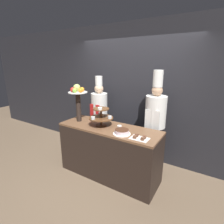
% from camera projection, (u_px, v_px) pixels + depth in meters
% --- Properties ---
extents(ground_plane, '(14.00, 14.00, 0.00)m').
position_uv_depth(ground_plane, '(99.00, 183.00, 3.03)').
color(ground_plane, brown).
extents(wall_back, '(10.00, 0.06, 2.80)m').
position_uv_depth(wall_back, '(133.00, 93.00, 3.68)').
color(wall_back, '#232328').
rests_on(wall_back, ground_plane).
extents(buffet_counter, '(1.81, 0.63, 0.94)m').
position_uv_depth(buffet_counter, '(109.00, 152.00, 3.16)').
color(buffet_counter, black).
rests_on(buffet_counter, ground_plane).
extents(tiered_stand, '(0.43, 0.43, 0.36)m').
position_uv_depth(tiered_stand, '(101.00, 116.00, 3.06)').
color(tiered_stand, brown).
rests_on(tiered_stand, buffet_counter).
extents(fruit_pedestal, '(0.35, 0.35, 0.70)m').
position_uv_depth(fruit_pedestal, '(78.00, 97.00, 3.24)').
color(fruit_pedestal, '#2D231E').
rests_on(fruit_pedestal, buffet_counter).
extents(cake_round, '(0.28, 0.28, 0.07)m').
position_uv_depth(cake_round, '(122.00, 132.00, 2.74)').
color(cake_round, white).
rests_on(cake_round, buffet_counter).
extents(cup_white, '(0.07, 0.07, 0.06)m').
position_uv_depth(cup_white, '(119.00, 127.00, 2.95)').
color(cup_white, white).
rests_on(cup_white, buffet_counter).
extents(cake_square_tray, '(0.27, 0.19, 0.05)m').
position_uv_depth(cake_square_tray, '(140.00, 138.00, 2.57)').
color(cake_square_tray, white).
rests_on(cake_square_tray, buffet_counter).
extents(chef_left, '(0.35, 0.35, 1.75)m').
position_uv_depth(chef_left, '(99.00, 113.00, 3.83)').
color(chef_left, '#28282D').
rests_on(chef_left, ground_plane).
extents(chef_center_left, '(0.37, 0.37, 1.91)m').
position_uv_depth(chef_center_left, '(155.00, 120.00, 3.17)').
color(chef_center_left, black).
rests_on(chef_center_left, ground_plane).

